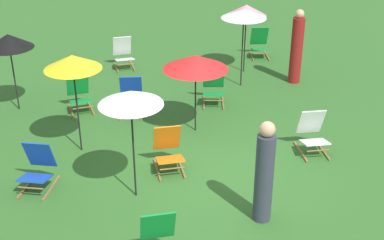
# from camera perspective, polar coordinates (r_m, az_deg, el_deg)

# --- Properties ---
(ground_plane) EXTENTS (40.00, 40.00, 0.00)m
(ground_plane) POSITION_cam_1_polar(r_m,az_deg,el_deg) (9.54, 1.24, -5.86)
(ground_plane) COLOR #2D6026
(deckchair_0) EXTENTS (0.56, 0.81, 0.83)m
(deckchair_0) POSITION_cam_1_polar(r_m,az_deg,el_deg) (14.39, -7.39, 7.04)
(deckchair_0) COLOR olive
(deckchair_0) RESTS_ON ground
(deckchair_1) EXTENTS (0.50, 0.78, 0.83)m
(deckchair_1) POSITION_cam_1_polar(r_m,az_deg,el_deg) (9.55, -2.54, -3.28)
(deckchair_1) COLOR olive
(deckchair_1) RESTS_ON ground
(deckchair_2) EXTENTS (0.68, 0.87, 0.83)m
(deckchair_2) POSITION_cam_1_polar(r_m,az_deg,el_deg) (9.39, -16.24, -4.98)
(deckchair_2) COLOR olive
(deckchair_2) RESTS_ON ground
(deckchair_3) EXTENTS (0.56, 0.81, 0.83)m
(deckchair_3) POSITION_cam_1_polar(r_m,az_deg,el_deg) (11.72, -6.56, 2.46)
(deckchair_3) COLOR olive
(deckchair_3) RESTS_ON ground
(deckchair_4) EXTENTS (0.61, 0.83, 0.83)m
(deckchair_4) POSITION_cam_1_polar(r_m,az_deg,el_deg) (12.15, 2.33, 3.52)
(deckchair_4) COLOR olive
(deckchair_4) RESTS_ON ground
(deckchair_5) EXTENTS (0.50, 0.77, 0.83)m
(deckchair_5) POSITION_cam_1_polar(r_m,az_deg,el_deg) (10.36, 12.82, -1.45)
(deckchair_5) COLOR olive
(deckchair_5) RESTS_ON ground
(deckchair_6) EXTENTS (0.56, 0.81, 0.83)m
(deckchair_6) POSITION_cam_1_polar(r_m,az_deg,el_deg) (15.21, 7.29, 8.13)
(deckchair_6) COLOR olive
(deckchair_6) RESTS_ON ground
(deckchair_7) EXTENTS (0.60, 0.83, 0.83)m
(deckchair_7) POSITION_cam_1_polar(r_m,az_deg,el_deg) (12.04, -11.99, 2.70)
(deckchair_7) COLOR olive
(deckchair_7) RESTS_ON ground
(umbrella_0) EXTENTS (1.04, 1.04, 1.94)m
(umbrella_0) POSITION_cam_1_polar(r_m,az_deg,el_deg) (9.78, -12.72, 6.06)
(umbrella_0) COLOR black
(umbrella_0) RESTS_ON ground
(umbrella_1) EXTENTS (1.07, 1.07, 1.91)m
(umbrella_1) POSITION_cam_1_polar(r_m,az_deg,el_deg) (12.69, 5.58, 11.27)
(umbrella_1) COLOR black
(umbrella_1) RESTS_ON ground
(umbrella_2) EXTENTS (1.02, 1.02, 1.91)m
(umbrella_2) POSITION_cam_1_polar(r_m,az_deg,el_deg) (8.18, -6.61, 2.35)
(umbrella_2) COLOR black
(umbrella_2) RESTS_ON ground
(umbrella_3) EXTENTS (1.30, 1.30, 1.64)m
(umbrella_3) POSITION_cam_1_polar(r_m,az_deg,el_deg) (10.43, 0.39, 6.22)
(umbrella_3) COLOR black
(umbrella_3) RESTS_ON ground
(umbrella_4) EXTENTS (1.03, 1.03, 1.78)m
(umbrella_4) POSITION_cam_1_polar(r_m,az_deg,el_deg) (13.67, 5.85, 11.63)
(umbrella_4) COLOR black
(umbrella_4) RESTS_ON ground
(umbrella_5) EXTENTS (1.04, 1.04, 1.74)m
(umbrella_5) POSITION_cam_1_polar(r_m,az_deg,el_deg) (12.02, -19.10, 8.00)
(umbrella_5) COLOR black
(umbrella_5) RESTS_ON ground
(person_0) EXTENTS (0.41, 0.41, 1.85)m
(person_0) POSITION_cam_1_polar(r_m,az_deg,el_deg) (13.36, 11.17, 7.56)
(person_0) COLOR maroon
(person_0) RESTS_ON ground
(person_1) EXTENTS (0.38, 0.38, 1.70)m
(person_1) POSITION_cam_1_polar(r_m,az_deg,el_deg) (8.10, 7.77, -5.77)
(person_1) COLOR #333847
(person_1) RESTS_ON ground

